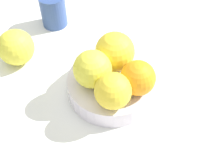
% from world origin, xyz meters
% --- Properties ---
extents(ground_plane, '(1.10, 1.10, 0.02)m').
position_xyz_m(ground_plane, '(0.00, 0.00, -0.01)').
color(ground_plane, white).
extents(fruit_bowl, '(0.18, 0.18, 0.04)m').
position_xyz_m(fruit_bowl, '(0.00, 0.00, 0.02)').
color(fruit_bowl, silver).
rests_on(fruit_bowl, ground_plane).
extents(orange_in_bowl_0, '(0.07, 0.07, 0.07)m').
position_xyz_m(orange_in_bowl_0, '(0.01, -0.03, 0.07)').
color(orange_in_bowl_0, yellow).
rests_on(orange_in_bowl_0, fruit_bowl).
extents(orange_in_bowl_1, '(0.08, 0.08, 0.08)m').
position_xyz_m(orange_in_bowl_1, '(-0.04, 0.00, 0.08)').
color(orange_in_bowl_1, yellow).
rests_on(orange_in_bowl_1, fruit_bowl).
extents(orange_in_bowl_2, '(0.07, 0.07, 0.07)m').
position_xyz_m(orange_in_bowl_2, '(0.06, 0.01, 0.07)').
color(orange_in_bowl_2, yellow).
rests_on(orange_in_bowl_2, fruit_bowl).
extents(orange_in_bowl_3, '(0.07, 0.07, 0.07)m').
position_xyz_m(orange_in_bowl_3, '(0.02, 0.05, 0.07)').
color(orange_in_bowl_3, orange).
rests_on(orange_in_bowl_3, fruit_bowl).
extents(orange_loose_0, '(0.08, 0.08, 0.08)m').
position_xyz_m(orange_loose_0, '(-0.06, -0.22, 0.04)').
color(orange_loose_0, yellow).
rests_on(orange_loose_0, ground_plane).
extents(ceramic_cup, '(0.06, 0.06, 0.08)m').
position_xyz_m(ceramic_cup, '(-0.19, -0.17, 0.04)').
color(ceramic_cup, '#334C8C').
rests_on(ceramic_cup, ground_plane).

